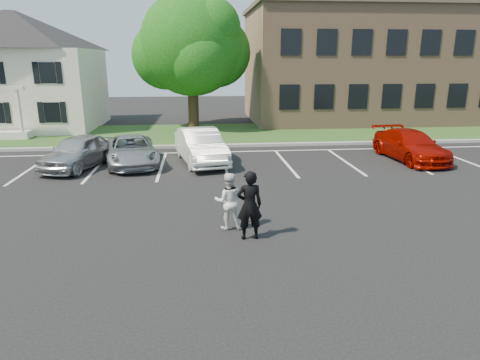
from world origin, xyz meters
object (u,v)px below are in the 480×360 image
object	(u,v)px
office_building	(394,65)
car_silver_minivan	(132,151)
man_black_suit	(249,205)
man_white_shirt	(228,201)
car_red_compact	(410,145)
car_silver_west	(78,152)
house	(18,71)
tree	(193,47)
car_white_sedan	(201,146)

from	to	relation	value
office_building	car_silver_minivan	bearing A→B (deg)	-143.20
man_black_suit	man_white_shirt	size ratio (longest dim) A/B	1.15
office_building	car_red_compact	distance (m)	15.28
man_black_suit	car_silver_west	xyz separation A→B (m)	(-6.45, 8.32, -0.20)
house	car_silver_minivan	xyz separation A→B (m)	(8.87, -11.55, -3.19)
tree	car_white_sedan	bearing A→B (deg)	-88.40
man_white_shirt	car_silver_minivan	size ratio (longest dim) A/B	0.35
tree	man_black_suit	distance (m)	19.26
office_building	man_black_suit	distance (m)	26.44
man_white_shirt	car_silver_west	world-z (taller)	man_white_shirt
man_black_suit	car_white_sedan	world-z (taller)	man_black_suit
house	car_white_sedan	bearing A→B (deg)	-43.94
man_white_shirt	tree	bearing A→B (deg)	-85.08
man_white_shirt	car_silver_minivan	xyz separation A→B (m)	(-3.76, 7.95, -0.17)
car_silver_west	man_white_shirt	bearing A→B (deg)	-33.47
car_red_compact	tree	bearing A→B (deg)	129.54
office_building	car_red_compact	world-z (taller)	office_building
car_silver_minivan	car_white_sedan	size ratio (longest dim) A/B	0.98
office_building	tree	size ratio (longest dim) A/B	2.55
car_white_sedan	car_silver_minivan	bearing A→B (deg)	168.60
car_silver_west	office_building	bearing A→B (deg)	52.76
car_silver_west	car_white_sedan	xyz separation A→B (m)	(5.28, 0.41, 0.05)
man_black_suit	car_silver_minivan	bearing A→B (deg)	-67.55
tree	car_silver_minivan	distance (m)	11.40
office_building	car_white_sedan	size ratio (longest dim) A/B	4.79
office_building	car_red_compact	bearing A→B (deg)	-110.84
car_red_compact	office_building	bearing A→B (deg)	64.54
man_black_suit	car_white_sedan	distance (m)	8.81
car_silver_minivan	car_red_compact	bearing A→B (deg)	-13.13
car_silver_minivan	car_silver_west	bearing A→B (deg)	178.15
office_building	man_black_suit	size ratio (longest dim) A/B	12.14
car_white_sedan	tree	bearing A→B (deg)	79.66
man_black_suit	office_building	bearing A→B (deg)	-125.54
house	man_black_suit	xyz separation A→B (m)	(13.12, -20.24, -2.91)
man_black_suit	man_white_shirt	bearing A→B (deg)	-60.35
office_building	car_silver_west	distance (m)	24.89
office_building	car_white_sedan	distance (m)	20.52
man_white_shirt	car_silver_west	bearing A→B (deg)	-49.91
man_white_shirt	car_silver_west	size ratio (longest dim) A/B	0.38
car_red_compact	house	bearing A→B (deg)	146.68
car_silver_minivan	house	bearing A→B (deg)	115.92
car_red_compact	car_white_sedan	bearing A→B (deg)	173.22
office_building	man_white_shirt	xyz separation A→B (m)	(-14.37, -21.51, -3.36)
office_building	car_silver_minivan	world-z (taller)	office_building
car_white_sedan	man_black_suit	bearing A→B (deg)	-94.31
car_white_sedan	car_red_compact	size ratio (longest dim) A/B	0.99
tree	man_white_shirt	size ratio (longest dim) A/B	5.48
man_black_suit	car_red_compact	world-z (taller)	man_black_suit
tree	car_red_compact	size ratio (longest dim) A/B	1.86
man_white_shirt	car_white_sedan	distance (m)	8.00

